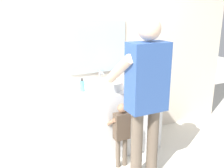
# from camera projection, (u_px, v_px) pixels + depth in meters

# --- Properties ---
(ground_plane) EXTENTS (14.00, 14.00, 0.00)m
(ground_plane) POSITION_uv_depth(u_px,v_px,m) (117.00, 161.00, 3.16)
(ground_plane) COLOR silver
(back_wall) EXTENTS (4.40, 0.10, 2.70)m
(back_wall) POSITION_uv_depth(u_px,v_px,m) (97.00, 47.00, 3.32)
(back_wall) COLOR beige
(back_wall) RESTS_ON ground
(vanity_cabinet) EXTENTS (1.37, 0.54, 0.86)m
(vanity_cabinet) POSITION_uv_depth(u_px,v_px,m) (107.00, 120.00, 3.30)
(vanity_cabinet) COLOR white
(vanity_cabinet) RESTS_ON ground
(sink_basin) EXTENTS (0.39, 0.39, 0.11)m
(sink_basin) POSITION_uv_depth(u_px,v_px,m) (107.00, 85.00, 3.15)
(sink_basin) COLOR silver
(sink_basin) RESTS_ON vanity_cabinet
(faucet) EXTENTS (0.18, 0.14, 0.18)m
(faucet) POSITION_uv_depth(u_px,v_px,m) (100.00, 78.00, 3.34)
(faucet) COLOR #B7BABF
(faucet) RESTS_ON vanity_cabinet
(toothbrush_cup) EXTENTS (0.07, 0.07, 0.21)m
(toothbrush_cup) POSITION_uv_depth(u_px,v_px,m) (134.00, 82.00, 3.28)
(toothbrush_cup) COLOR #D86666
(toothbrush_cup) RESTS_ON vanity_cabinet
(soap_bottle) EXTENTS (0.06, 0.06, 0.17)m
(soap_bottle) POSITION_uv_depth(u_px,v_px,m) (82.00, 86.00, 3.06)
(soap_bottle) COLOR #66B2D1
(soap_bottle) RESTS_ON vanity_cabinet
(child_toddler) EXTENTS (0.25, 0.25, 0.80)m
(child_toddler) POSITION_uv_depth(u_px,v_px,m) (121.00, 129.00, 2.94)
(child_toddler) COLOR #6B5B4C
(child_toddler) RESTS_ON ground
(adult_parent) EXTENTS (0.54, 0.57, 1.76)m
(adult_parent) POSITION_uv_depth(u_px,v_px,m) (146.00, 87.00, 2.58)
(adult_parent) COLOR #6B5B4C
(adult_parent) RESTS_ON ground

